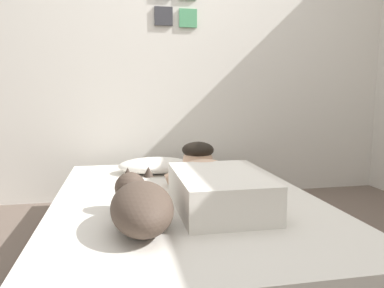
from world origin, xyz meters
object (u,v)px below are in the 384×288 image
person_lying (212,181)px  dog (140,204)px  cell_phone (234,197)px  bed (185,226)px  pillow (155,165)px  coffee_cup (196,170)px

person_lying → dog: 0.52m
dog → cell_phone: dog is taller
bed → pillow: (-0.11, 0.64, 0.23)m
person_lying → coffee_cup: bearing=85.9°
dog → cell_phone: bearing=33.7°
bed → pillow: 0.69m
coffee_cup → person_lying: bearing=-94.1°
pillow → person_lying: person_lying is taller
pillow → coffee_cup: pillow is taller
pillow → person_lying: 0.79m
pillow → person_lying: bearing=-72.6°
bed → dog: (-0.27, -0.44, 0.28)m
coffee_cup → cell_phone: bearing=-82.2°
pillow → cell_phone: (0.36, -0.73, -0.05)m
pillow → dog: 1.09m
pillow → person_lying: (0.24, -0.75, 0.05)m
coffee_cup → pillow: bearing=155.0°
dog → person_lying: bearing=39.8°
bed → dog: dog is taller
person_lying → coffee_cup: person_lying is taller
pillow → cell_phone: 0.82m
cell_phone → dog: bearing=-146.3°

